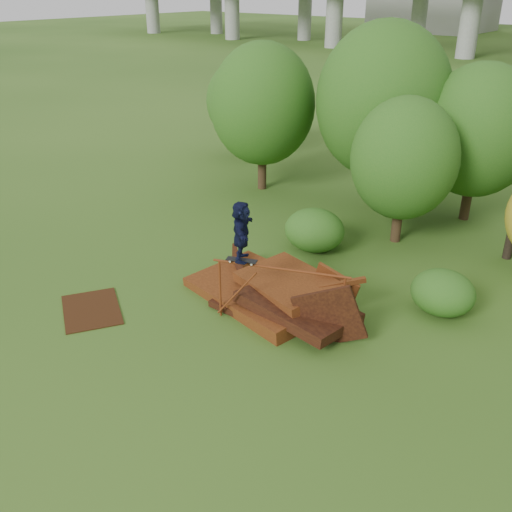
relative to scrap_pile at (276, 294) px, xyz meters
The scene contains 13 objects.
ground 2.55m from the scrap_pile, 78.85° to the right, with size 240.00×240.00×0.00m, color #2D5116.
scrap_pile is the anchor object (origin of this frame).
grind_rail 1.37m from the scrap_pile, 46.18° to the right, with size 3.29×1.47×1.68m.
skateboard 1.81m from the scrap_pile, 102.01° to the right, with size 0.82×0.51×0.08m.
skater 2.49m from the scrap_pile, 102.01° to the right, with size 1.45×0.46×1.57m, color black.
flat_plate 5.08m from the scrap_pile, 137.01° to the right, with size 2.07×1.48×0.03m, color #351B0B.
tree_0 10.41m from the scrap_pile, 131.57° to the left, with size 4.30×4.30×6.07m.
tree_1 9.70m from the scrap_pile, 101.98° to the left, with size 5.02×5.02×6.99m.
tree_2 6.63m from the scrap_pile, 85.42° to the left, with size 3.50×3.50×4.94m.
tree_3 10.17m from the scrap_pile, 80.96° to the left, with size 4.12×4.12×5.72m.
tree_6 15.09m from the scrap_pile, 134.89° to the left, with size 3.40×3.40×4.75m.
shrub_left 3.93m from the scrap_pile, 109.07° to the left, with size 2.03×1.87×1.41m, color #1B5617.
shrub_right 4.49m from the scrap_pile, 35.17° to the left, with size 1.73×1.58×1.22m, color #1B5617.
Camera 1 is at (7.88, -8.36, 8.16)m, focal length 40.00 mm.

